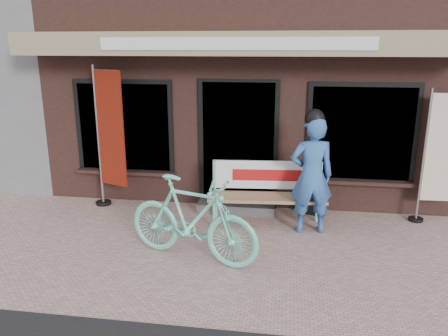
% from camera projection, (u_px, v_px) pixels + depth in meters
% --- Properties ---
extents(ground, '(70.00, 70.00, 0.00)m').
position_uv_depth(ground, '(220.00, 258.00, 5.80)').
color(ground, '#C69F97').
rests_on(ground, ground).
extents(storefront, '(7.00, 6.77, 6.00)m').
position_uv_depth(storefront, '(254.00, 33.00, 9.71)').
color(storefront, black).
rests_on(storefront, ground).
extents(bench, '(1.85, 0.61, 0.98)m').
position_uv_depth(bench, '(267.00, 188.00, 6.82)').
color(bench, '#72DFC6').
rests_on(bench, ground).
extents(person, '(0.70, 0.52, 1.87)m').
position_uv_depth(person, '(312.00, 173.00, 6.40)').
color(person, '#3261AE').
rests_on(person, ground).
extents(bicycle, '(1.95, 1.07, 1.13)m').
position_uv_depth(bicycle, '(192.00, 219.00, 5.63)').
color(bicycle, '#72DFC6').
rests_on(bicycle, ground).
extents(nobori_red, '(0.71, 0.39, 2.43)m').
position_uv_depth(nobori_red, '(109.00, 137.00, 7.31)').
color(nobori_red, gray).
rests_on(nobori_red, ground).
extents(nobori_cream, '(0.62, 0.24, 2.12)m').
position_uv_depth(nobori_cream, '(438.00, 155.00, 6.72)').
color(nobori_cream, gray).
rests_on(nobori_cream, ground).
extents(menu_stand, '(0.40, 0.21, 0.80)m').
position_uv_depth(menu_stand, '(309.00, 191.00, 7.21)').
color(menu_stand, black).
rests_on(menu_stand, ground).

